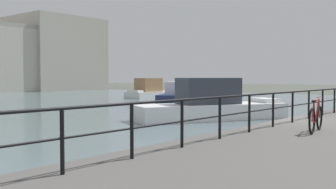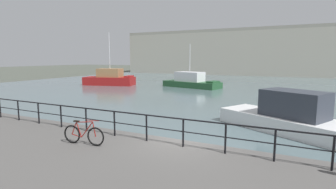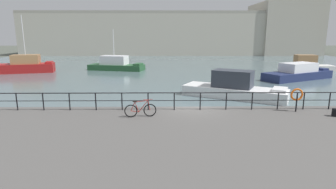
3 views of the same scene
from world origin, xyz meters
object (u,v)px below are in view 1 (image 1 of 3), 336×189
(parked_bicycle, at_px, (316,118))
(moored_blue_motorboat, at_px, (151,91))
(moored_harbor_tender, at_px, (182,95))
(moored_white_yacht, at_px, (211,105))

(parked_bicycle, bearing_deg, moored_blue_motorboat, 41.16)
(moored_harbor_tender, distance_m, moored_white_yacht, 13.93)
(moored_harbor_tender, distance_m, parked_bicycle, 24.89)
(moored_harbor_tender, xyz_separation_m, moored_blue_motorboat, (5.64, 8.80, 0.05))
(moored_harbor_tender, bearing_deg, moored_white_yacht, -163.50)
(parked_bicycle, bearing_deg, moored_white_yacht, 40.56)
(moored_white_yacht, bearing_deg, moored_blue_motorboat, 77.76)
(moored_harbor_tender, distance_m, moored_blue_motorboat, 10.45)
(moored_white_yacht, distance_m, moored_blue_motorboat, 24.21)
(moored_white_yacht, distance_m, parked_bicycle, 10.99)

